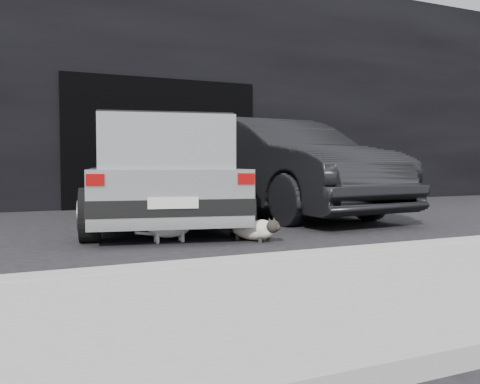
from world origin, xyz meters
name	(u,v)px	position (x,y,z in m)	size (l,w,h in m)	color
ground	(181,232)	(0.00, 0.00, 0.00)	(80.00, 80.00, 0.00)	black
building_facade	(137,95)	(1.00, 6.00, 2.50)	(34.00, 4.00, 5.00)	black
garage_opening	(163,143)	(1.00, 3.99, 1.30)	(4.00, 0.10, 2.60)	black
curb	(375,253)	(1.00, -2.60, 0.06)	(18.00, 0.25, 0.12)	#999A94
silver_hatchback	(158,169)	(-0.07, 0.74, 0.81)	(2.66, 4.34, 1.49)	#B3B6B8
second_car	(277,167)	(2.22, 1.45, 0.83)	(1.75, 5.01, 1.65)	black
cat_siamese	(256,230)	(0.52, -1.11, 0.13)	(0.50, 0.78, 0.30)	beige
cat_white	(172,227)	(-0.36, -0.74, 0.16)	(0.73, 0.28, 0.34)	white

